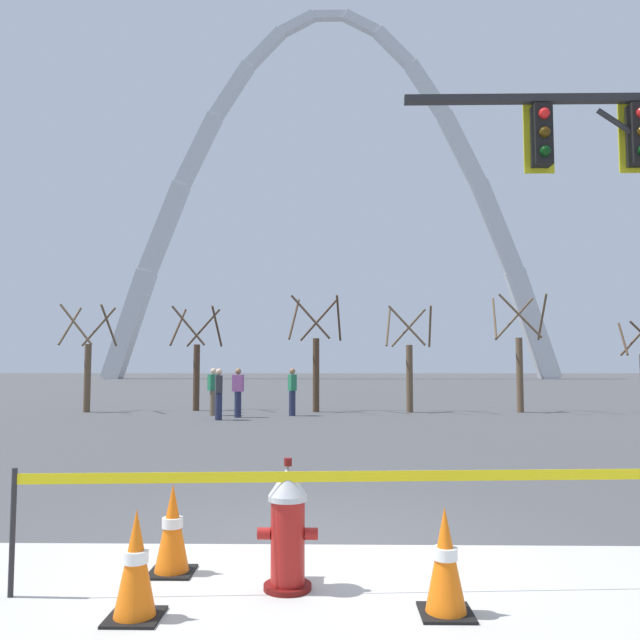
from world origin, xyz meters
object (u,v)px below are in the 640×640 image
object	(u,v)px
fire_hydrant	(288,527)
traffic_cone_by_hydrant	(445,562)
traffic_cone_curb_edge	(172,530)
pedestrian_walking_right	(213,391)
traffic_cone_mid_sidewalk	(136,565)
pedestrian_near_trees	(292,391)
pedestrian_walking_left	(219,393)
pedestrian_standing_center	(238,392)
monument_arch	(329,211)

from	to	relation	value
fire_hydrant	traffic_cone_by_hydrant	bearing A→B (deg)	-22.39
traffic_cone_curb_edge	pedestrian_walking_right	world-z (taller)	pedestrian_walking_right
traffic_cone_by_hydrant	traffic_cone_mid_sidewalk	size ratio (longest dim) A/B	1.00
traffic_cone_curb_edge	pedestrian_walking_right	xyz separation A→B (m)	(-2.68, 15.81, 0.46)
pedestrian_near_trees	traffic_cone_mid_sidewalk	bearing A→B (deg)	-90.08
pedestrian_walking_left	pedestrian_standing_center	distance (m)	1.06
fire_hydrant	monument_arch	size ratio (longest dim) A/B	0.02
traffic_cone_mid_sidewalk	pedestrian_standing_center	bearing A→B (deg)	96.10
pedestrian_walking_right	traffic_cone_by_hydrant	bearing A→B (deg)	-74.01
pedestrian_walking_right	pedestrian_near_trees	xyz separation A→B (m)	(2.68, -0.09, 0.00)
traffic_cone_by_hydrant	pedestrian_walking_right	xyz separation A→B (m)	(-4.76, 16.60, 0.46)
pedestrian_walking_right	fire_hydrant	bearing A→B (deg)	-77.28
traffic_cone_mid_sidewalk	traffic_cone_curb_edge	xyz separation A→B (m)	(0.02, 0.90, 0.00)
fire_hydrant	pedestrian_standing_center	world-z (taller)	pedestrian_standing_center
pedestrian_standing_center	pedestrian_near_trees	bearing A→B (deg)	21.28
fire_hydrant	monument_arch	bearing A→B (deg)	89.84
pedestrian_walking_right	pedestrian_walking_left	bearing A→B (deg)	-73.83
traffic_cone_curb_edge	pedestrian_walking_right	bearing A→B (deg)	99.61
traffic_cone_curb_edge	monument_arch	size ratio (longest dim) A/B	0.01
pedestrian_standing_center	pedestrian_walking_right	distance (m)	1.22
traffic_cone_curb_edge	pedestrian_standing_center	distance (m)	15.15
traffic_cone_mid_sidewalk	pedestrian_near_trees	bearing A→B (deg)	89.92
monument_arch	pedestrian_near_trees	distance (m)	58.27
monument_arch	pedestrian_walking_right	size ratio (longest dim) A/B	34.94
monument_arch	pedestrian_standing_center	bearing A→B (deg)	-92.98
traffic_cone_mid_sidewalk	monument_arch	world-z (taller)	monument_arch
traffic_cone_by_hydrant	monument_arch	size ratio (longest dim) A/B	0.01
fire_hydrant	pedestrian_walking_left	distance (m)	14.76
traffic_cone_by_hydrant	traffic_cone_mid_sidewalk	world-z (taller)	same
pedestrian_standing_center	traffic_cone_by_hydrant	bearing A→B (deg)	-76.50
pedestrian_walking_left	pedestrian_walking_right	world-z (taller)	same
pedestrian_standing_center	pedestrian_walking_right	world-z (taller)	same
pedestrian_walking_left	traffic_cone_mid_sidewalk	bearing A→B (deg)	-81.80
traffic_cone_by_hydrant	pedestrian_standing_center	size ratio (longest dim) A/B	0.46
traffic_cone_mid_sidewalk	pedestrian_standing_center	xyz separation A→B (m)	(-1.71, 15.95, 0.46)
fire_hydrant	monument_arch	world-z (taller)	monument_arch
traffic_cone_mid_sidewalk	pedestrian_walking_left	distance (m)	15.15
pedestrian_walking_left	traffic_cone_by_hydrant	bearing A→B (deg)	-74.03
traffic_cone_curb_edge	pedestrian_standing_center	xyz separation A→B (m)	(-1.72, 15.04, 0.46)
monument_arch	pedestrian_walking_right	distance (m)	58.30
monument_arch	pedestrian_walking_left	distance (m)	59.89
traffic_cone_mid_sidewalk	pedestrian_standing_center	distance (m)	16.04
pedestrian_walking_right	pedestrian_near_trees	world-z (taller)	same
traffic_cone_mid_sidewalk	pedestrian_walking_right	bearing A→B (deg)	99.04
fire_hydrant	pedestrian_walking_left	xyz separation A→B (m)	(-3.15, 14.42, 0.35)
traffic_cone_curb_edge	fire_hydrant	bearing A→B (deg)	-19.16
fire_hydrant	pedestrian_near_trees	xyz separation A→B (m)	(-0.96, 16.05, 0.35)
pedestrian_walking_left	pedestrian_near_trees	xyz separation A→B (m)	(2.18, 1.63, 0.00)
fire_hydrant	traffic_cone_mid_sidewalk	distance (m)	1.14
traffic_cone_mid_sidewalk	pedestrian_walking_left	bearing A→B (deg)	98.20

